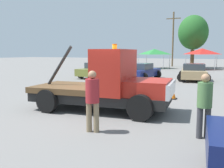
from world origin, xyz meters
name	(u,v)px	position (x,y,z in m)	size (l,w,h in m)	color
ground_plane	(101,110)	(0.00, 0.00, 0.00)	(160.00, 160.00, 0.00)	slate
tow_truck	(109,85)	(0.34, 0.04, 0.98)	(5.58, 2.83, 2.55)	black
person_near_truck	(205,101)	(3.98, -1.65, 0.98)	(0.38, 0.38, 1.70)	#38383D
person_at_hood	(92,97)	(1.11, -2.48, 1.01)	(0.39, 0.39, 1.74)	#847051
parked_car_olive	(100,70)	(-6.19, 11.16, 0.65)	(2.81, 5.04, 1.34)	olive
parked_car_navy	(140,71)	(-2.39, 11.25, 0.65)	(2.72, 4.57, 1.34)	navy
parked_car_tan	(194,72)	(1.69, 12.51, 0.65)	(2.88, 4.81, 1.34)	tan
canopy_tent_green	(154,52)	(-5.47, 25.53, 2.31)	(3.54, 3.54, 2.69)	#9E9EA3
canopy_tent_red	(202,51)	(0.72, 26.19, 2.35)	(3.53, 3.53, 2.74)	#9E9EA3
tree_left	(193,33)	(-0.93, 29.15, 5.01)	(4.18, 4.18, 7.47)	brown
traffic_cone	(172,94)	(2.01, 3.54, 0.25)	(0.40, 0.40, 0.55)	black
utility_pole	(173,38)	(-4.24, 31.26, 4.47)	(2.20, 0.24, 8.42)	brown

